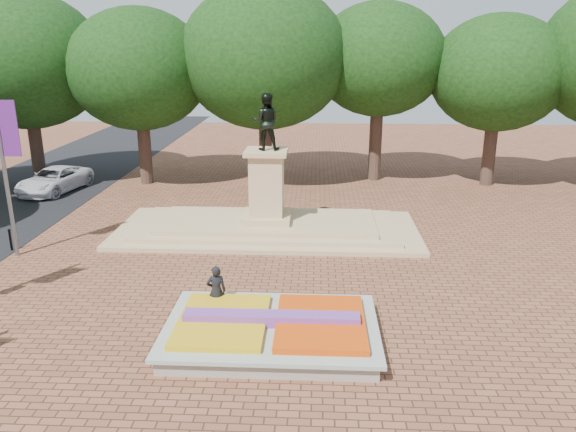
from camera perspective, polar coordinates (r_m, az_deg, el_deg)
The scene contains 6 objects.
ground at distance 19.01m, azimuth -4.24°, elevation -9.47°, with size 90.00×90.00×0.00m, color brown.
flower_bed at distance 16.98m, azimuth -1.60°, elevation -11.47°, with size 6.30×4.30×0.91m.
monument at distance 26.09m, azimuth -2.15°, elevation 0.20°, with size 14.00×6.00×6.40m.
tree_row_back at distance 34.88m, azimuth 3.16°, elevation 14.19°, with size 44.80×8.80×10.43m.
van at distance 36.02m, azimuth -22.66°, elevation 3.40°, with size 2.38×5.16×1.43m, color silver.
pedestrian at distance 18.37m, azimuth -7.29°, elevation -7.57°, with size 0.63×0.41×1.73m, color black.
Camera 1 is at (2.25, -16.83, 8.55)m, focal length 35.00 mm.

